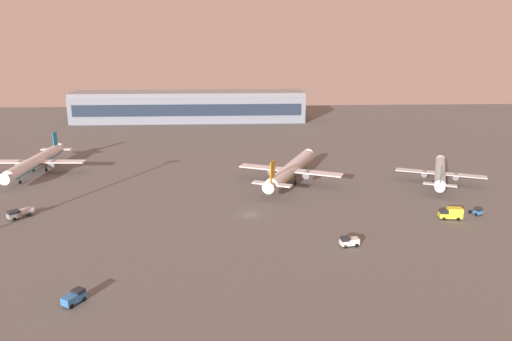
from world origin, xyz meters
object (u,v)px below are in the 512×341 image
baggage_tractor (74,297)px  catering_truck (451,213)px  airplane_terminal_side (440,173)px  airplane_near_gate (36,162)px  maintenance_van (349,241)px  pushback_tug (478,211)px  airplane_mid_apron (290,169)px  fuel_truck (19,213)px

baggage_tractor → catering_truck: bearing=54.4°
airplane_terminal_side → catering_truck: size_ratio=5.61×
baggage_tractor → catering_truck: catering_truck is taller
airplane_terminal_side → baggage_tractor: size_ratio=7.30×
airplane_near_gate → maintenance_van: size_ratio=9.63×
airplane_near_gate → pushback_tug: airplane_near_gate is taller
baggage_tractor → airplane_near_gate: bearing=146.1°
airplane_mid_apron → maintenance_van: (7.20, -49.17, -3.04)m
maintenance_van → baggage_tractor: (-53.50, -20.80, 0.00)m
airplane_near_gate → maintenance_van: 112.75m
airplane_near_gate → fuel_truck: airplane_near_gate is taller
maintenance_van → pushback_tug: bearing=-75.0°
maintenance_van → baggage_tractor: size_ratio=0.97×
pushback_tug → baggage_tractor: baggage_tractor is taller
maintenance_van → catering_truck: catering_truck is taller
airplane_near_gate → catering_truck: (122.93, -48.92, -2.53)m
baggage_tractor → fuel_truck: size_ratio=0.76×
airplane_terminal_side → maintenance_van: (-40.46, -45.89, -2.23)m
airplane_near_gate → pushback_tug: size_ratio=12.05×
airplane_terminal_side → airplane_mid_apron: 47.78m
catering_truck → fuel_truck: size_ratio=0.98×
airplane_near_gate → catering_truck: bearing=161.0°
airplane_mid_apron → pushback_tug: airplane_mid_apron is taller
airplane_near_gate → baggage_tractor: bearing=117.7°
airplane_terminal_side → airplane_near_gate: (-133.33, 17.98, 0.70)m
airplane_mid_apron → maintenance_van: bearing=-57.6°
airplane_terminal_side → fuel_truck: airplane_terminal_side is taller
airplane_mid_apron → baggage_tractor: (-46.31, -69.97, -3.04)m
airplane_near_gate → fuel_truck: (12.17, -42.51, -2.75)m
airplane_terminal_side → baggage_tractor: airplane_terminal_side is taller
airplane_terminal_side → airplane_near_gate: bearing=-163.9°
airplane_mid_apron → baggage_tractor: airplane_mid_apron is taller
airplane_mid_apron → maintenance_van: size_ratio=9.34×
airplane_near_gate → baggage_tractor: 93.42m
airplane_mid_apron → fuel_truck: bearing=-135.2°
maintenance_van → baggage_tractor: 57.40m
fuel_truck → maintenance_van: bearing=-148.2°
airplane_mid_apron → fuel_truck: airplane_mid_apron is taller
catering_truck → airplane_mid_apron: bearing=55.5°
airplane_mid_apron → airplane_near_gate: 86.92m
airplane_near_gate → fuel_truck: bearing=108.7°
airplane_terminal_side → maintenance_van: size_ratio=7.56×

